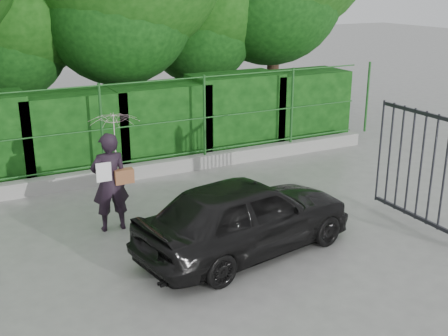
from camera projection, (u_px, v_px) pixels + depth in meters
name	position (u px, v px, depth m)	size (l,w,h in m)	color
ground	(167.00, 286.00, 7.76)	(80.00, 80.00, 0.00)	gray
kerb	(86.00, 179.00, 11.51)	(14.00, 0.25, 0.30)	#9E9E99
fence	(93.00, 128.00, 11.28)	(14.13, 0.06, 1.80)	#1D531E
hedge	(64.00, 131.00, 12.04)	(14.20, 1.20, 2.12)	black
woman	(113.00, 156.00, 9.21)	(0.89, 0.85, 1.99)	black
car	(246.00, 215.00, 8.57)	(1.43, 3.56, 1.21)	black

